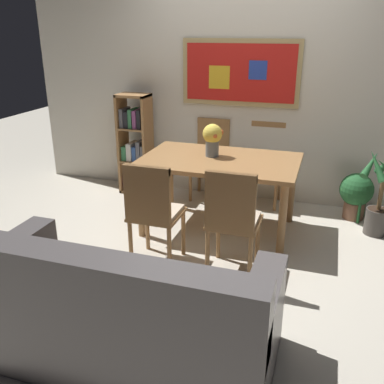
# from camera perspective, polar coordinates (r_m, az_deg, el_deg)

# --- Properties ---
(ground_plane) EXTENTS (12.00, 12.00, 0.00)m
(ground_plane) POSITION_cam_1_polar(r_m,az_deg,el_deg) (3.93, 2.59, -7.48)
(ground_plane) COLOR beige
(wall_back_with_painting) EXTENTS (5.20, 0.14, 2.60)m
(wall_back_with_painting) POSITION_cam_1_polar(r_m,az_deg,el_deg) (4.87, 7.49, 14.16)
(wall_back_with_painting) COLOR silver
(wall_back_with_painting) RESTS_ON ground_plane
(dining_table) EXTENTS (1.48, 0.93, 0.72)m
(dining_table) POSITION_cam_1_polar(r_m,az_deg,el_deg) (4.07, 3.72, 3.23)
(dining_table) COLOR #9E7042
(dining_table) RESTS_ON ground_plane
(dining_chair_far_right) EXTENTS (0.40, 0.41, 0.91)m
(dining_chair_far_right) POSITION_cam_1_polar(r_m,az_deg,el_deg) (4.85, 9.81, 4.77)
(dining_chair_far_right) COLOR #9E7042
(dining_chair_far_right) RESTS_ON ground_plane
(dining_chair_near_left) EXTENTS (0.40, 0.41, 0.91)m
(dining_chair_near_left) POSITION_cam_1_polar(r_m,az_deg,el_deg) (3.43, -5.28, -2.00)
(dining_chair_near_left) COLOR #9E7042
(dining_chair_near_left) RESTS_ON ground_plane
(dining_chair_far_left) EXTENTS (0.40, 0.41, 0.91)m
(dining_chair_far_left) POSITION_cam_1_polar(r_m,az_deg,el_deg) (4.95, 2.56, 5.38)
(dining_chair_far_left) COLOR #9E7042
(dining_chair_far_left) RESTS_ON ground_plane
(dining_chair_near_right) EXTENTS (0.40, 0.41, 0.91)m
(dining_chair_near_right) POSITION_cam_1_polar(r_m,az_deg,el_deg) (3.29, 5.43, -3.07)
(dining_chair_near_right) COLOR #9E7042
(dining_chair_near_right) RESTS_ON ground_plane
(leather_couch) EXTENTS (1.80, 0.84, 0.84)m
(leather_couch) POSITION_cam_1_polar(r_m,az_deg,el_deg) (2.63, -9.81, -15.87)
(leather_couch) COLOR #514C4C
(leather_couch) RESTS_ON ground_plane
(bookshelf) EXTENTS (0.36, 0.28, 1.18)m
(bookshelf) POSITION_cam_1_polar(r_m,az_deg,el_deg) (5.12, -7.58, 6.06)
(bookshelf) COLOR #9E7042
(bookshelf) RESTS_ON ground_plane
(potted_ivy) EXTENTS (0.34, 0.34, 0.55)m
(potted_ivy) POSITION_cam_1_polar(r_m,az_deg,el_deg) (4.72, 21.11, -0.18)
(potted_ivy) COLOR brown
(potted_ivy) RESTS_ON ground_plane
(potted_palm) EXTENTS (0.39, 0.41, 0.85)m
(potted_palm) POSITION_cam_1_polar(r_m,az_deg,el_deg) (4.41, 23.80, -0.80)
(potted_palm) COLOR #4C4742
(potted_palm) RESTS_ON ground_plane
(flower_vase) EXTENTS (0.20, 0.19, 0.31)m
(flower_vase) POSITION_cam_1_polar(r_m,az_deg,el_deg) (4.08, 2.77, 7.29)
(flower_vase) COLOR slate
(flower_vase) RESTS_ON dining_table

